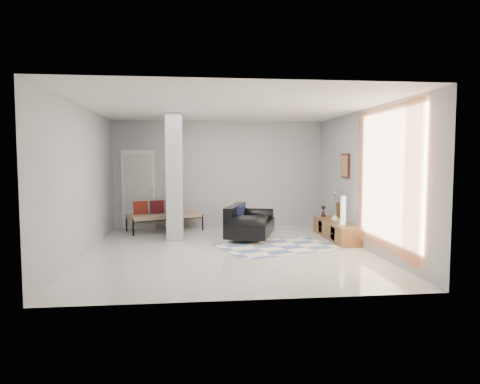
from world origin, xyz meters
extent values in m
plane|color=beige|center=(0.00, 0.00, 0.00)|extent=(6.00, 6.00, 0.00)
plane|color=white|center=(0.00, 0.00, 2.80)|extent=(6.00, 6.00, 0.00)
plane|color=#ACAEB1|center=(0.00, 3.00, 1.40)|extent=(6.00, 0.00, 6.00)
plane|color=#ACAEB1|center=(0.00, -3.00, 1.40)|extent=(6.00, 0.00, 6.00)
plane|color=#ACAEB1|center=(-2.75, 0.00, 1.40)|extent=(0.00, 6.00, 6.00)
plane|color=#ACAEB1|center=(2.75, 0.00, 1.40)|extent=(0.00, 6.00, 6.00)
cube|color=#A4A9AB|center=(-1.10, 1.60, 1.40)|extent=(0.35, 1.20, 2.80)
cube|color=white|center=(-2.10, 2.96, 1.02)|extent=(0.85, 0.06, 2.04)
plane|color=orange|center=(2.67, -1.15, 1.45)|extent=(0.00, 2.55, 2.55)
cube|color=#38190F|center=(2.72, 0.98, 1.65)|extent=(0.04, 0.45, 0.55)
cube|color=brown|center=(2.52, 0.98, 0.20)|extent=(0.45, 2.06, 0.40)
cube|color=#38190F|center=(2.30, 0.52, 0.20)|extent=(0.02, 0.28, 0.28)
cube|color=#38190F|center=(2.30, 1.44, 0.20)|extent=(0.02, 0.28, 0.28)
cube|color=#BC8637|center=(2.70, 1.26, 0.60)|extent=(0.09, 0.32, 0.40)
cube|color=silver|center=(2.42, 0.52, 0.46)|extent=(0.04, 0.10, 0.12)
cylinder|color=silver|center=(0.06, 0.70, 0.05)|extent=(0.05, 0.05, 0.10)
cylinder|color=silver|center=(0.46, 1.92, 0.05)|extent=(0.05, 0.05, 0.10)
cylinder|color=silver|center=(0.74, 0.48, 0.05)|extent=(0.05, 0.05, 0.10)
cylinder|color=silver|center=(1.14, 1.70, 0.05)|extent=(0.05, 0.05, 0.10)
cube|color=black|center=(0.60, 1.20, 0.25)|extent=(1.34, 1.73, 0.30)
cube|color=black|center=(0.26, 1.31, 0.58)|extent=(0.66, 1.50, 0.36)
cylinder|color=black|center=(0.40, 0.59, 0.48)|extent=(0.91, 0.53, 0.28)
cylinder|color=black|center=(0.80, 1.81, 0.48)|extent=(0.91, 0.53, 0.28)
cube|color=black|center=(0.38, 1.27, 0.60)|extent=(0.31, 0.57, 0.31)
cylinder|color=black|center=(-2.09, 1.81, 0.20)|extent=(0.04, 0.04, 0.40)
cylinder|color=black|center=(-0.45, 2.42, 0.20)|extent=(0.04, 0.04, 0.40)
cylinder|color=black|center=(-2.35, 2.48, 0.20)|extent=(0.04, 0.04, 0.40)
cylinder|color=black|center=(-0.71, 3.09, 0.20)|extent=(0.04, 0.04, 0.40)
cube|color=#C8B393|center=(-1.40, 2.45, 0.38)|extent=(1.92, 1.31, 0.12)
cube|color=maroon|center=(-1.98, 2.39, 0.60)|extent=(0.38, 0.27, 0.33)
cube|color=maroon|center=(-1.60, 2.54, 0.60)|extent=(0.38, 0.27, 0.33)
cube|color=maroon|center=(-1.21, 2.68, 0.60)|extent=(0.38, 0.27, 0.33)
cube|color=beige|center=(1.03, 0.20, 0.01)|extent=(2.68, 2.19, 0.01)
cylinder|color=white|center=(2.50, 0.45, 0.71)|extent=(0.11, 0.11, 0.62)
imported|color=white|center=(2.47, 0.90, 0.48)|extent=(0.17, 0.17, 0.17)
camera|label=1|loc=(-0.68, -8.32, 1.81)|focal=32.00mm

